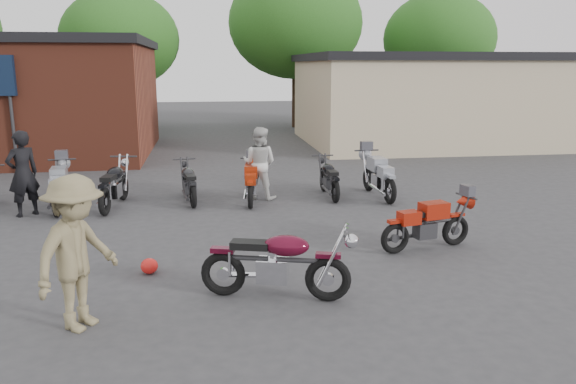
{
  "coord_description": "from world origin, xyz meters",
  "views": [
    {
      "loc": [
        -0.87,
        -8.34,
        3.3
      ],
      "look_at": [
        0.68,
        2.14,
        0.9
      ],
      "focal_mm": 35.0,
      "sensor_mm": 36.0,
      "label": 1
    }
  ],
  "objects": [
    {
      "name": "row_bike_2",
      "position": [
        -3.04,
        5.08,
        0.6
      ],
      "size": [
        0.95,
        2.15,
        1.21
      ],
      "primitive_type": null,
      "rotation": [
        0.0,
        0.0,
        1.44
      ],
      "color": "black",
      "rests_on": "ground"
    },
    {
      "name": "helmet",
      "position": [
        -1.84,
        0.47,
        0.13
      ],
      "size": [
        0.3,
        0.3,
        0.26
      ],
      "primitive_type": "ellipsoid",
      "rotation": [
        0.0,
        0.0,
        -0.08
      ],
      "color": "red",
      "rests_on": "ground"
    },
    {
      "name": "person_light",
      "position": [
        0.44,
        5.46,
        0.91
      ],
      "size": [
        1.09,
        1.01,
        1.81
      ],
      "primitive_type": "imported",
      "rotation": [
        0.0,
        0.0,
        2.68
      ],
      "color": "silver",
      "rests_on": "ground"
    },
    {
      "name": "row_bike_4",
      "position": [
        0.21,
        5.15,
        0.54
      ],
      "size": [
        0.81,
        1.91,
        1.08
      ],
      "primitive_type": null,
      "rotation": [
        0.0,
        0.0,
        1.46
      ],
      "color": "#A72B0D",
      "rests_on": "ground"
    },
    {
      "name": "tree_1",
      "position": [
        -5.0,
        22.0,
        3.7
      ],
      "size": [
        5.92,
        5.92,
        7.4
      ],
      "primitive_type": null,
      "color": "#225416",
      "rests_on": "ground"
    },
    {
      "name": "row_bike_1",
      "position": [
        -4.27,
        5.06,
        0.58
      ],
      "size": [
        0.91,
        2.08,
        1.17
      ],
      "primitive_type": null,
      "rotation": [
        0.0,
        0.0,
        1.7
      ],
      "color": "#91969F",
      "rests_on": "ground"
    },
    {
      "name": "person_dark",
      "position": [
        -4.9,
        4.57,
        0.96
      ],
      "size": [
        0.83,
        0.8,
        1.92
      ],
      "primitive_type": "imported",
      "rotation": [
        0.0,
        0.0,
        3.82
      ],
      "color": "black",
      "rests_on": "ground"
    },
    {
      "name": "sportbike",
      "position": [
        3.09,
        1.01,
        0.52
      ],
      "size": [
        1.9,
        1.0,
        1.05
      ],
      "primitive_type": null,
      "rotation": [
        0.0,
        0.0,
        0.23
      ],
      "color": "#AB200E",
      "rests_on": "ground"
    },
    {
      "name": "vintage_motorcycle",
      "position": [
        0.1,
        -0.81,
        0.61
      ],
      "size": [
        2.21,
        1.25,
        1.22
      ],
      "primitive_type": null,
      "rotation": [
        0.0,
        0.0,
        -0.28
      ],
      "color": "#4D091C",
      "rests_on": "ground"
    },
    {
      "name": "tree_2",
      "position": [
        4.0,
        22.0,
        4.4
      ],
      "size": [
        7.04,
        7.04,
        8.8
      ],
      "primitive_type": null,
      "color": "#225416",
      "rests_on": "ground"
    },
    {
      "name": "tree_3",
      "position": [
        12.0,
        22.0,
        3.8
      ],
      "size": [
        6.08,
        6.08,
        7.6
      ],
      "primitive_type": null,
      "color": "#225416",
      "rests_on": "ground"
    },
    {
      "name": "stucco_building",
      "position": [
        8.5,
        15.0,
        1.75
      ],
      "size": [
        10.0,
        8.0,
        3.5
      ],
      "primitive_type": "cube",
      "color": "tan",
      "rests_on": "ground"
    },
    {
      "name": "ground",
      "position": [
        0.0,
        0.0,
        0.0
      ],
      "size": [
        90.0,
        90.0,
        0.0
      ],
      "primitive_type": "plane",
      "color": "#343437"
    },
    {
      "name": "row_bike_6",
      "position": [
        3.45,
        5.18,
        0.6
      ],
      "size": [
        0.81,
        2.12,
        1.21
      ],
      "primitive_type": null,
      "rotation": [
        0.0,
        0.0,
        1.63
      ],
      "color": "#9DA0AB",
      "rests_on": "ground"
    },
    {
      "name": "person_tan",
      "position": [
        -2.51,
        -1.35,
        1.0
      ],
      "size": [
        1.32,
        1.49,
        2.0
      ],
      "primitive_type": "imported",
      "rotation": [
        0.0,
        0.0,
        1.01
      ],
      "color": "olive",
      "rests_on": "ground"
    },
    {
      "name": "row_bike_3",
      "position": [
        -1.31,
        5.39,
        0.53
      ],
      "size": [
        0.87,
        1.89,
        1.06
      ],
      "primitive_type": null,
      "rotation": [
        0.0,
        0.0,
        1.72
      ],
      "color": "black",
      "rests_on": "ground"
    },
    {
      "name": "row_bike_5",
      "position": [
        2.22,
        5.41,
        0.53
      ],
      "size": [
        0.62,
        1.84,
        1.06
      ],
      "primitive_type": null,
      "rotation": [
        0.0,
        0.0,
        1.58
      ],
      "color": "black",
      "rests_on": "ground"
    }
  ]
}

